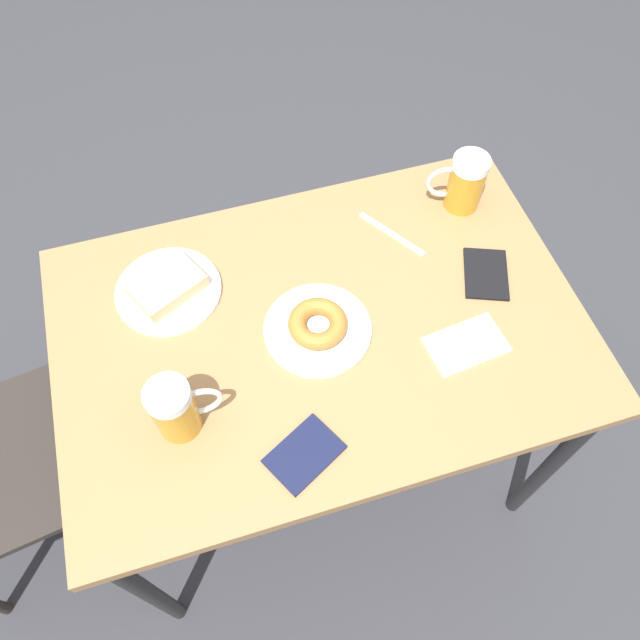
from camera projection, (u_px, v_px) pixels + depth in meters
ground_plane at (320, 452)px, 1.86m from camera, size 8.00×8.00×0.00m
table at (320, 342)px, 1.29m from camera, size 0.70×1.04×0.74m
plate_with_cake at (168, 288)px, 1.26m from camera, size 0.21×0.21×0.04m
plate_with_donut at (318, 327)px, 1.21m from camera, size 0.21×0.21×0.04m
beer_mug_left at (176, 408)px, 1.06m from camera, size 0.08×0.13×0.13m
beer_mug_center at (464, 182)px, 1.34m from camera, size 0.08×0.12×0.13m
napkin_folded at (466, 344)px, 1.20m from camera, size 0.11×0.16×0.00m
fork at (392, 234)px, 1.35m from camera, size 0.15×0.10×0.00m
passport_near_edge at (486, 274)px, 1.29m from camera, size 0.15×0.13×0.01m
passport_far_edge at (304, 454)px, 1.09m from camera, size 0.14×0.15×0.01m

